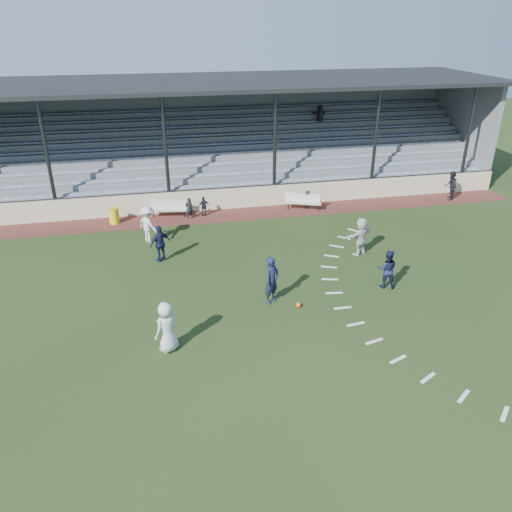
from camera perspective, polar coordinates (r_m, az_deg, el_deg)
The scene contains 19 objects.
ground at distance 18.60m, azimuth 1.60°, elevation -6.92°, with size 90.00×90.00×0.00m, color #223314.
cinder_track at distance 27.83m, azimuth -3.41°, elevation 4.69°, with size 34.00×2.00×0.02m, color #512420.
retaining_wall at distance 28.60m, azimuth -3.77°, elevation 6.53°, with size 34.00×0.18×1.20m, color beige.
bench_left at distance 27.77m, azimuth -9.99°, elevation 5.55°, with size 2.04×0.82×0.95m.
bench_right at distance 28.53m, azimuth 5.37°, elevation 6.39°, with size 2.01×1.16×0.95m.
trash_bin at distance 27.58m, azimuth -15.92°, elevation 4.45°, with size 0.52×0.52×0.83m, color gold.
football at distance 19.15m, azimuth 4.86°, elevation -5.60°, with size 0.20×0.20×0.20m, color #F25A0E.
player_white_lead at distance 16.67m, azimuth -10.15°, elevation -7.98°, with size 0.88×0.57×1.80m, color silver.
player_navy_lead at distance 19.02m, azimuth 1.82°, elevation -2.78°, with size 0.69×0.46×1.90m, color #151939.
player_navy_mid at distance 20.80m, azimuth 14.75°, elevation -1.46°, with size 0.79×0.62×1.63m, color #151939.
player_white_wing at distance 24.68m, azimuth -12.23°, elevation 3.55°, with size 1.19×0.69×1.85m, color silver.
player_navy_wing at distance 22.66m, azimuth -10.88°, elevation 1.41°, with size 1.00×0.42×1.71m, color #151939.
player_white_back at distance 23.41m, azimuth 11.89°, elevation 2.24°, with size 1.65×0.53×1.78m, color silver.
official at distance 32.07m, azimuth 21.35°, elevation 7.49°, with size 0.83×0.65×1.72m, color black.
sub_left_near at distance 27.33m, azimuth -7.65°, elevation 5.43°, with size 0.43×0.28×1.18m, color black.
sub_left_far at distance 27.63m, azimuth -5.97°, elevation 5.67°, with size 0.64×0.27×1.09m, color black.
sub_right at distance 28.70m, azimuth 5.87°, elevation 6.41°, with size 0.68×0.39×1.05m, color black.
grandstand at distance 32.62m, azimuth -5.10°, elevation 11.88°, with size 34.60×9.00×6.61m.
penalty_arc at distance 19.84m, azimuth 13.31°, elevation -5.39°, with size 3.89×14.63×0.01m.
Camera 1 is at (-3.73, -15.16, 10.11)m, focal length 35.00 mm.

